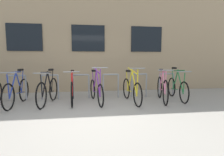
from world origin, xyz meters
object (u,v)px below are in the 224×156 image
object	(u,v)px
bicycle_purple	(96,90)
bicycle_black	(48,91)
bicycle_red	(72,89)
bicycle_yellow	(131,90)
bicycle_blue	(17,91)
bicycle_green	(177,88)
bicycle_pink	(162,88)

from	to	relation	value
bicycle_purple	bicycle_black	bearing A→B (deg)	179.87
bicycle_purple	bicycle_red	xyz separation A→B (m)	(-0.72, 0.12, 0.01)
bicycle_yellow	bicycle_blue	world-z (taller)	bicycle_yellow
bicycle_green	bicycle_purple	bearing A→B (deg)	-178.69
bicycle_blue	bicycle_black	xyz separation A→B (m)	(0.86, 0.01, 0.00)
bicycle_purple	bicycle_black	size ratio (longest dim) A/B	1.01
bicycle_blue	bicycle_pink	bearing A→B (deg)	-1.10
bicycle_yellow	bicycle_purple	bearing A→B (deg)	174.49
bicycle_blue	bicycle_purple	bearing A→B (deg)	0.27
bicycle_black	bicycle_green	size ratio (longest dim) A/B	1.00
bicycle_purple	bicycle_pink	size ratio (longest dim) A/B	1.01
bicycle_blue	bicycle_black	bearing A→B (deg)	0.91
bicycle_red	bicycle_yellow	size ratio (longest dim) A/B	1.03
bicycle_yellow	bicycle_green	world-z (taller)	bicycle_yellow
bicycle_red	bicycle_pink	distance (m)	2.80
bicycle_red	bicycle_pink	bearing A→B (deg)	-4.36
bicycle_yellow	bicycle_blue	xyz separation A→B (m)	(-3.34, 0.09, 0.01)
bicycle_red	bicycle_green	xyz separation A→B (m)	(3.38, -0.06, -0.01)
bicycle_pink	bicycle_yellow	xyz separation A→B (m)	(-1.00, -0.01, -0.01)
bicycle_pink	bicycle_green	world-z (taller)	bicycle_green
bicycle_purple	bicycle_blue	distance (m)	2.27
bicycle_pink	bicycle_black	distance (m)	3.49
bicycle_green	bicycle_blue	bearing A→B (deg)	-179.17
bicycle_purple	bicycle_black	world-z (taller)	bicycle_purple
bicycle_yellow	bicycle_black	size ratio (longest dim) A/B	1.03
bicycle_blue	bicycle_black	world-z (taller)	bicycle_blue
bicycle_purple	bicycle_yellow	xyz separation A→B (m)	(1.07, -0.10, 0.01)
bicycle_blue	bicycle_green	size ratio (longest dim) A/B	1.03
bicycle_purple	bicycle_pink	bearing A→B (deg)	-2.58
bicycle_yellow	bicycle_black	xyz separation A→B (m)	(-2.49, 0.11, 0.01)
bicycle_pink	bicycle_blue	distance (m)	4.35
bicycle_yellow	bicycle_blue	bearing A→B (deg)	178.41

